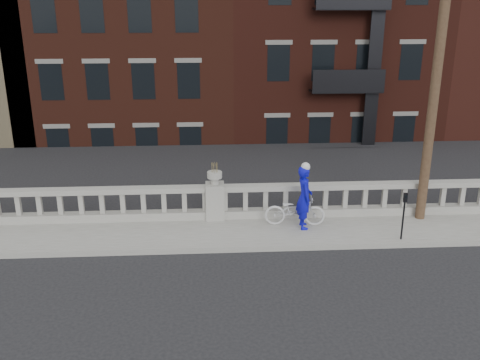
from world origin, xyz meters
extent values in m
plane|color=black|center=(0.00, 0.00, 0.00)|extent=(120.00, 120.00, 0.00)
cube|color=gray|center=(0.00, 3.00, 0.07)|extent=(32.00, 2.20, 0.15)
cube|color=gray|center=(0.00, 3.95, 0.28)|extent=(28.00, 0.34, 0.25)
cube|color=gray|center=(0.00, 3.95, 1.10)|extent=(28.00, 0.34, 0.16)
cube|color=gray|center=(0.00, 3.95, 0.70)|extent=(0.55, 0.55, 1.10)
cylinder|color=gray|center=(0.00, 3.95, 1.35)|extent=(0.24, 0.24, 0.20)
cylinder|color=gray|center=(0.00, 3.95, 1.53)|extent=(0.44, 0.44, 0.18)
cube|color=#605E59|center=(0.00, 4.30, -2.42)|extent=(36.00, 0.50, 5.15)
cube|color=black|center=(0.00, 25.95, -5.25)|extent=(80.00, 44.00, 0.50)
cube|color=#595651|center=(-2.00, 8.45, -3.00)|extent=(16.00, 7.00, 4.00)
cube|color=#595651|center=(22.00, 32.95, 4.00)|extent=(14.00, 14.00, 18.00)
cube|color=#411B12|center=(-4.00, 19.95, 2.00)|extent=(10.00, 14.00, 14.00)
cube|color=#3E1811|center=(6.00, 19.95, 2.75)|extent=(10.00, 14.00, 15.50)
cube|color=#4D1F17|center=(16.00, 19.95, 1.00)|extent=(10.00, 14.00, 12.00)
cylinder|color=#422D1E|center=(6.20, 3.60, 5.15)|extent=(0.28, 0.28, 10.00)
cylinder|color=black|center=(5.11, 2.15, 0.70)|extent=(0.05, 0.05, 1.10)
cube|color=black|center=(5.11, 2.15, 1.38)|extent=(0.10, 0.08, 0.26)
cube|color=black|center=(5.11, 2.10, 1.42)|extent=(0.06, 0.01, 0.08)
imported|color=silver|center=(2.32, 3.30, 0.61)|extent=(1.80, 0.77, 0.92)
imported|color=#0C0CB8|center=(2.55, 3.12, 1.08)|extent=(0.46, 0.69, 1.86)
camera|label=1|loc=(-0.14, -11.01, 6.52)|focal=40.00mm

